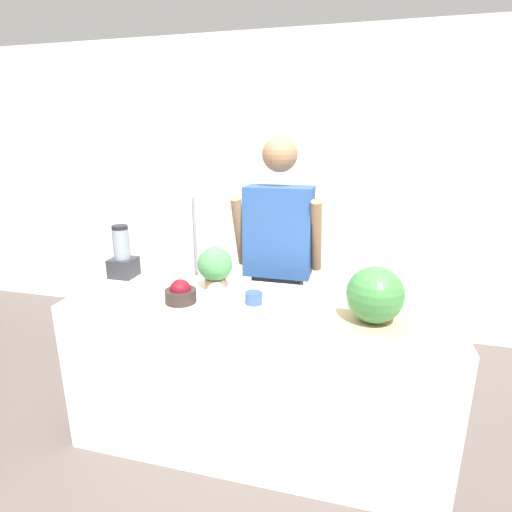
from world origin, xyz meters
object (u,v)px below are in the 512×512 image
at_px(person, 278,265).
at_px(bowl_cherries, 181,293).
at_px(watermelon, 375,295).
at_px(refrigerator, 189,243).
at_px(bowl_small_blue, 254,298).
at_px(potted_plant, 215,266).
at_px(bowl_cream, 217,296).
at_px(blender, 123,256).

relative_size(person, bowl_cherries, 10.44).
bearing_deg(bowl_cherries, watermelon, -0.84).
height_order(refrigerator, bowl_small_blue, refrigerator).
relative_size(refrigerator, bowl_cherries, 10.11).
bearing_deg(bowl_cherries, potted_plant, 63.68).
xyz_separation_m(person, bowl_small_blue, (0.01, -0.65, 0.02)).
bearing_deg(watermelon, refrigerator, 138.70).
relative_size(bowl_cream, blender, 0.46).
height_order(bowl_small_blue, potted_plant, potted_plant).
height_order(refrigerator, blender, refrigerator).
height_order(refrigerator, person, person).
distance_m(bowl_small_blue, blender, 0.94).
xyz_separation_m(person, potted_plant, (-0.27, -0.50, 0.13)).
bearing_deg(potted_plant, bowl_cherries, -116.32).
bearing_deg(bowl_cream, potted_plant, 111.65).
relative_size(refrigerator, blender, 5.13).
relative_size(refrigerator, bowl_small_blue, 18.58).
xyz_separation_m(watermelon, blender, (-1.52, 0.31, -0.01)).
bearing_deg(person, bowl_cream, -104.80).
bearing_deg(blender, potted_plant, -5.53).
bearing_deg(bowl_small_blue, person, 90.45).
bearing_deg(person, bowl_cherries, -117.55).
distance_m(refrigerator, bowl_small_blue, 1.56).
distance_m(person, bowl_small_blue, 0.65).
distance_m(bowl_cream, blender, 0.77).
height_order(watermelon, bowl_cherries, watermelon).
distance_m(watermelon, bowl_small_blue, 0.62).
bearing_deg(person, potted_plant, -118.10).
relative_size(bowl_cream, bowl_small_blue, 1.66).
bearing_deg(blender, bowl_cherries, -29.06).
relative_size(bowl_cherries, bowl_small_blue, 1.84).
xyz_separation_m(bowl_cherries, bowl_small_blue, (0.39, 0.08, -0.02)).
bearing_deg(blender, person, 25.87).
bearing_deg(bowl_small_blue, bowl_cherries, -168.67).
bearing_deg(bowl_small_blue, blender, 166.77).
distance_m(watermelon, bowl_cream, 0.81).
bearing_deg(bowl_cream, blender, 159.69).
height_order(refrigerator, watermelon, refrigerator).
xyz_separation_m(bowl_small_blue, potted_plant, (-0.27, 0.15, 0.11)).
distance_m(refrigerator, watermelon, 2.05).
distance_m(refrigerator, person, 1.10).
bearing_deg(bowl_cream, watermelon, -2.86).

